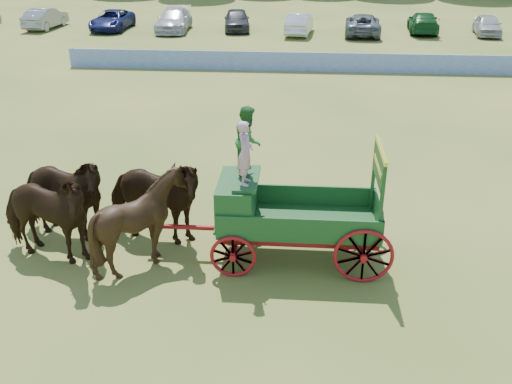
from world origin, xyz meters
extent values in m
plane|color=olive|center=(0.00, 0.00, 0.00)|extent=(160.00, 160.00, 0.00)
imported|color=black|center=(-6.95, -1.91, 1.19)|extent=(3.06, 1.96, 2.39)
imported|color=black|center=(-6.95, -0.81, 1.19)|extent=(3.05, 1.91, 2.39)
imported|color=black|center=(-4.55, -1.91, 1.20)|extent=(2.25, 2.02, 2.39)
imported|color=black|center=(-4.55, -0.81, 1.19)|extent=(3.05, 1.89, 2.39)
cube|color=maroon|center=(-2.35, -1.36, 0.60)|extent=(0.12, 2.00, 0.12)
cube|color=maroon|center=(0.65, -1.36, 0.60)|extent=(0.12, 2.00, 0.12)
cube|color=maroon|center=(-0.85, -1.91, 0.72)|extent=(3.80, 0.10, 0.12)
cube|color=maroon|center=(-0.85, -0.81, 0.72)|extent=(3.80, 0.10, 0.12)
cube|color=maroon|center=(-3.25, -1.36, 0.75)|extent=(2.80, 0.09, 0.09)
cube|color=#1A4E28|center=(-0.85, -1.36, 1.00)|extent=(3.80, 1.80, 0.10)
cube|color=#1A4E28|center=(-0.85, -2.24, 1.30)|extent=(3.80, 0.06, 0.55)
cube|color=#1A4E28|center=(-0.85, -0.48, 1.30)|extent=(3.80, 0.06, 0.55)
cube|color=#1A4E28|center=(1.03, -1.36, 1.30)|extent=(0.06, 1.80, 0.55)
cube|color=#1A4E28|center=(-2.35, -1.36, 1.55)|extent=(0.85, 1.70, 1.05)
cube|color=#1A4E28|center=(-2.10, -1.36, 2.12)|extent=(0.55, 1.50, 0.08)
cube|color=#1A4E28|center=(-2.73, -1.36, 1.35)|extent=(0.10, 1.60, 0.65)
cube|color=#1A4E28|center=(-2.55, -1.36, 1.05)|extent=(0.55, 1.60, 0.06)
cube|color=#1A4E28|center=(0.95, -2.16, 1.95)|extent=(0.08, 0.08, 1.80)
cube|color=#1A4E28|center=(0.95, -0.56, 1.95)|extent=(0.08, 0.08, 1.80)
cube|color=#1A4E28|center=(0.95, -1.36, 2.55)|extent=(0.07, 1.75, 0.75)
cube|color=yellow|center=(0.95, -1.36, 2.95)|extent=(0.08, 1.80, 0.09)
cube|color=yellow|center=(0.91, -1.36, 2.55)|extent=(0.02, 1.30, 0.12)
torus|color=maroon|center=(-2.35, -2.31, 0.55)|extent=(1.09, 0.09, 1.09)
torus|color=maroon|center=(-2.35, -0.41, 0.55)|extent=(1.09, 0.09, 1.09)
torus|color=maroon|center=(0.65, -2.31, 0.70)|extent=(1.39, 0.09, 1.39)
torus|color=maroon|center=(0.65, -0.41, 0.70)|extent=(1.39, 0.09, 1.39)
imported|color=#CA9BB1|center=(-2.10, -1.71, 2.91)|extent=(0.36, 0.55, 1.50)
imported|color=#266729|center=(-2.10, -1.01, 2.97)|extent=(0.61, 0.79, 1.62)
cube|color=#1C429A|center=(-1.00, 18.00, 0.53)|extent=(26.00, 0.08, 1.05)
imported|color=gray|center=(-20.61, 30.31, 0.77)|extent=(1.99, 4.80, 1.54)
imported|color=navy|center=(-15.30, 30.10, 0.72)|extent=(2.48, 5.20, 1.43)
imported|color=silver|center=(-10.51, 29.95, 0.80)|extent=(2.44, 5.59, 1.60)
imported|color=#333338|center=(-5.83, 30.59, 0.78)|extent=(2.39, 4.79, 1.57)
imported|color=silver|center=(-1.11, 29.27, 0.76)|extent=(2.14, 4.77, 1.52)
imported|color=slate|center=(3.48, 29.43, 0.74)|extent=(2.86, 5.52, 1.49)
imported|color=#144C1E|center=(8.02, 30.70, 0.73)|extent=(2.53, 5.23, 1.47)
imported|color=#B2B2B7|center=(12.47, 30.00, 0.71)|extent=(2.21, 4.37, 1.43)
camera|label=1|loc=(-0.94, -13.53, 7.64)|focal=40.00mm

